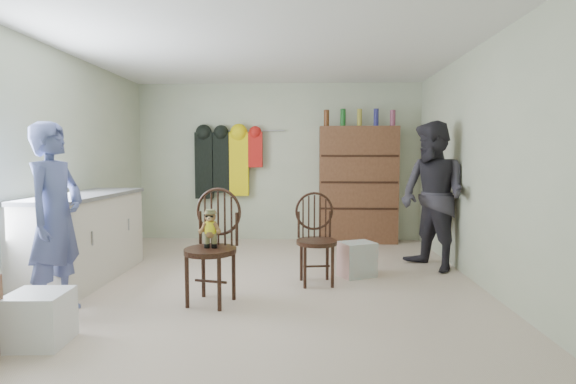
{
  "coord_description": "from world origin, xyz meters",
  "views": [
    {
      "loc": [
        0.46,
        -4.7,
        1.34
      ],
      "look_at": [
        0.25,
        0.2,
        0.95
      ],
      "focal_mm": 28.0,
      "sensor_mm": 36.0,
      "label": 1
    }
  ],
  "objects_px": {
    "counter": "(84,237)",
    "dresser": "(358,184)",
    "chair_far": "(316,235)",
    "chair_front": "(213,239)"
  },
  "relations": [
    {
      "from": "counter",
      "to": "dresser",
      "type": "distance_m",
      "value": 3.96
    },
    {
      "from": "counter",
      "to": "chair_far",
      "type": "relative_size",
      "value": 1.94
    },
    {
      "from": "dresser",
      "to": "chair_front",
      "type": "bearing_deg",
      "value": -118.92
    },
    {
      "from": "chair_front",
      "to": "chair_far",
      "type": "bearing_deg",
      "value": 48.79
    },
    {
      "from": "counter",
      "to": "dresser",
      "type": "bearing_deg",
      "value": 35.69
    },
    {
      "from": "dresser",
      "to": "counter",
      "type": "bearing_deg",
      "value": -144.31
    },
    {
      "from": "counter",
      "to": "chair_front",
      "type": "distance_m",
      "value": 1.7
    },
    {
      "from": "chair_far",
      "to": "counter",
      "type": "bearing_deg",
      "value": 171.75
    },
    {
      "from": "chair_front",
      "to": "chair_far",
      "type": "xyz_separation_m",
      "value": [
        0.95,
        0.68,
        -0.07
      ]
    },
    {
      "from": "chair_front",
      "to": "chair_far",
      "type": "height_order",
      "value": "chair_front"
    }
  ]
}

